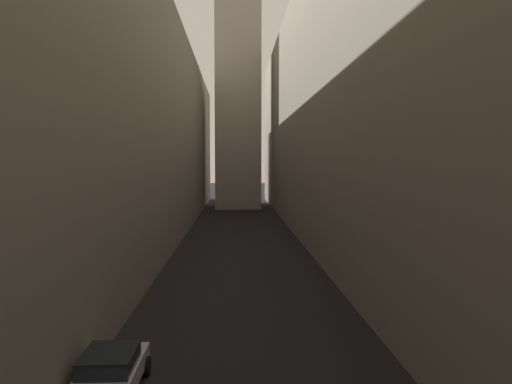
% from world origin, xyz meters
% --- Properties ---
extents(ground_plane, '(264.00, 264.00, 0.00)m').
position_xyz_m(ground_plane, '(0.00, 48.00, 0.00)').
color(ground_plane, black).
extents(building_block_left, '(12.46, 108.00, 20.64)m').
position_xyz_m(building_block_left, '(-11.73, 50.00, 10.32)').
color(building_block_left, '#756B5B').
rests_on(building_block_left, ground).
extents(building_block_right, '(15.01, 108.00, 24.96)m').
position_xyz_m(building_block_right, '(13.01, 50.00, 12.48)').
color(building_block_right, gray).
rests_on(building_block_right, ground).
extents(parked_car_left_far, '(1.94, 4.04, 1.44)m').
position_xyz_m(parked_car_left_far, '(-4.40, 23.30, 0.75)').
color(parked_car_left_far, '#B7B7BC').
rests_on(parked_car_left_far, ground).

